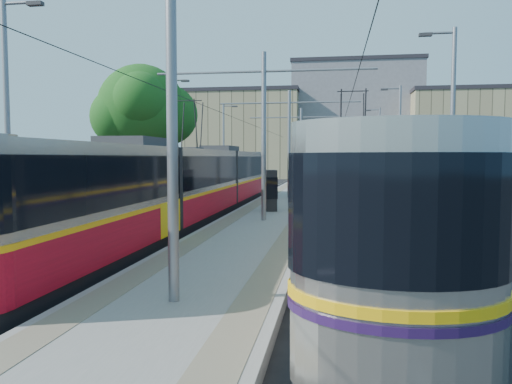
# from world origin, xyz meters

# --- Properties ---
(ground) EXTENTS (160.00, 160.00, 0.00)m
(ground) POSITION_xyz_m (0.00, 0.00, 0.00)
(ground) COLOR black
(ground) RESTS_ON ground
(platform) EXTENTS (4.00, 50.00, 0.30)m
(platform) POSITION_xyz_m (0.00, 17.00, 0.15)
(platform) COLOR gray
(platform) RESTS_ON ground
(tactile_strip_left) EXTENTS (0.70, 50.00, 0.01)m
(tactile_strip_left) POSITION_xyz_m (-1.45, 17.00, 0.30)
(tactile_strip_left) COLOR gray
(tactile_strip_left) RESTS_ON platform
(tactile_strip_right) EXTENTS (0.70, 50.00, 0.01)m
(tactile_strip_right) POSITION_xyz_m (1.45, 17.00, 0.30)
(tactile_strip_right) COLOR gray
(tactile_strip_right) RESTS_ON platform
(rails) EXTENTS (8.71, 70.00, 0.03)m
(rails) POSITION_xyz_m (0.00, 17.00, 0.02)
(rails) COLOR gray
(rails) RESTS_ON ground
(track_arrow) EXTENTS (1.20, 5.00, 0.01)m
(track_arrow) POSITION_xyz_m (-3.60, -3.00, 0.01)
(track_arrow) COLOR silver
(track_arrow) RESTS_ON ground
(tram_left) EXTENTS (2.43, 31.00, 5.50)m
(tram_left) POSITION_xyz_m (-3.60, 9.29, 1.71)
(tram_left) COLOR black
(tram_left) RESTS_ON ground
(tram_right) EXTENTS (2.43, 30.12, 5.50)m
(tram_right) POSITION_xyz_m (3.60, 7.10, 1.86)
(tram_right) COLOR black
(tram_right) RESTS_ON ground
(catenary) EXTENTS (9.20, 70.00, 7.00)m
(catenary) POSITION_xyz_m (0.00, 14.15, 4.52)
(catenary) COLOR gray
(catenary) RESTS_ON platform
(street_lamps) EXTENTS (15.18, 38.22, 8.00)m
(street_lamps) POSITION_xyz_m (-0.00, 21.00, 4.18)
(street_lamps) COLOR gray
(street_lamps) RESTS_ON ground
(shelter) EXTENTS (0.81, 1.04, 2.03)m
(shelter) POSITION_xyz_m (-0.18, 11.66, 1.36)
(shelter) COLOR black
(shelter) RESTS_ON platform
(tree) EXTENTS (6.00, 5.55, 8.71)m
(tree) POSITION_xyz_m (-8.64, 17.46, 5.89)
(tree) COLOR #382314
(tree) RESTS_ON ground
(building_left) EXTENTS (16.32, 12.24, 12.45)m
(building_left) POSITION_xyz_m (-10.00, 60.00, 6.24)
(building_left) COLOR tan
(building_left) RESTS_ON ground
(building_centre) EXTENTS (18.36, 14.28, 16.63)m
(building_centre) POSITION_xyz_m (6.00, 64.00, 8.33)
(building_centre) COLOR gray
(building_centre) RESTS_ON ground
(building_right) EXTENTS (14.28, 10.20, 11.91)m
(building_right) POSITION_xyz_m (20.00, 58.00, 5.96)
(building_right) COLOR tan
(building_right) RESTS_ON ground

